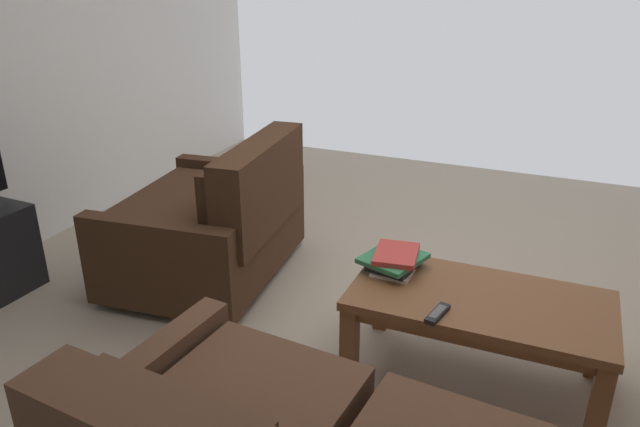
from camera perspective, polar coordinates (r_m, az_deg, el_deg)
The scene contains 5 objects.
ground_plane at distance 3.15m, azimuth 8.02°, elevation -11.03°, with size 5.16×5.60×0.01m, color tan.
loveseat_near at distance 3.51m, azimuth -9.93°, elevation -0.82°, with size 0.98×1.20×0.85m.
coffee_table at distance 2.70m, azimuth 14.80°, elevation -8.86°, with size 1.09×0.56×0.42m.
book_stack at distance 2.79m, azimuth 7.10°, elevation -4.39°, with size 0.31×0.33×0.09m.
tv_remote at distance 2.49m, azimuth 11.06°, elevation -9.29°, with size 0.08×0.17×0.02m.
Camera 1 is at (-0.61, 2.55, 1.73)m, focal length 33.80 mm.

